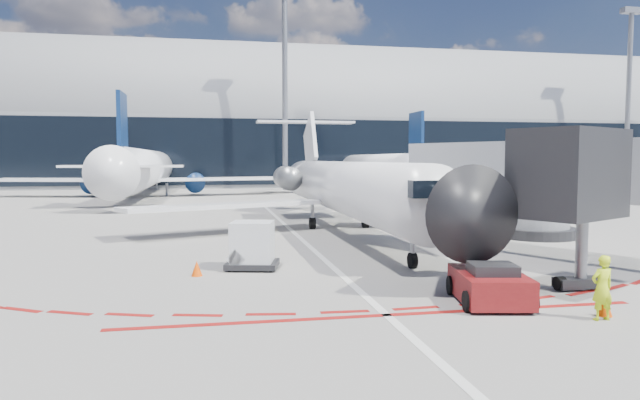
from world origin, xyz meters
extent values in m
plane|color=gray|center=(0.00, 0.00, 0.00)|extent=(260.00, 260.00, 0.00)
cube|color=silver|center=(0.00, 2.00, 0.01)|extent=(0.25, 40.00, 0.01)
cube|color=maroon|center=(0.00, -11.50, 0.01)|extent=(14.00, 0.25, 0.01)
cube|color=gray|center=(0.00, 65.00, 5.00)|extent=(150.00, 24.00, 10.00)
cylinder|color=gray|center=(0.00, 65.00, 10.00)|extent=(150.00, 24.00, 24.00)
cube|color=black|center=(0.00, 52.95, 5.00)|extent=(150.00, 0.20, 9.00)
cube|color=gray|center=(9.00, -4.50, 3.60)|extent=(8.22, 12.61, 2.30)
cube|color=black|center=(5.95, -10.24, 3.60)|extent=(3.86, 3.44, 2.60)
cylinder|color=gray|center=(6.75, -9.84, 1.20)|extent=(0.36, 0.36, 2.40)
cube|color=black|center=(6.75, -9.84, 0.22)|extent=(1.60, 0.60, 0.30)
cylinder|color=gray|center=(12.05, 1.24, 2.40)|extent=(3.20, 3.20, 4.80)
cylinder|color=black|center=(12.05, 1.24, 0.25)|extent=(4.00, 4.00, 0.50)
cylinder|color=gray|center=(5.00, 48.00, 12.50)|extent=(0.70, 0.70, 25.00)
cylinder|color=gray|center=(55.00, 48.00, 12.50)|extent=(0.70, 0.70, 25.00)
cylinder|color=white|center=(2.84, 4.05, 2.47)|extent=(2.83, 23.09, 2.83)
cone|color=black|center=(2.84, -8.97, 2.47)|extent=(2.83, 2.94, 2.83)
cone|color=white|center=(2.84, 17.48, 2.47)|extent=(2.83, 3.78, 2.83)
cube|color=black|center=(2.84, -7.29, 3.04)|extent=(1.78, 1.47, 0.58)
cube|color=white|center=(-3.66, 5.62, 1.52)|extent=(11.24, 6.66, 0.33)
cube|color=white|center=(9.35, 5.62, 1.52)|extent=(11.24, 6.66, 0.33)
cube|color=white|center=(2.84, 16.43, 4.99)|extent=(0.26, 4.92, 5.01)
cube|color=white|center=(2.84, 18.63, 6.87)|extent=(7.56, 1.68, 0.17)
cylinder|color=slate|center=(0.69, 13.28, 2.73)|extent=(1.57, 3.57, 1.57)
cylinder|color=slate|center=(4.99, 13.28, 2.73)|extent=(1.57, 3.57, 1.57)
cylinder|color=black|center=(2.84, -5.61, 0.29)|extent=(0.23, 0.59, 0.59)
cylinder|color=black|center=(1.27, 6.67, 0.34)|extent=(0.31, 0.67, 0.67)
cylinder|color=black|center=(4.42, 6.67, 0.34)|extent=(0.31, 0.67, 0.67)
cylinder|color=gray|center=(2.84, -5.61, 0.58)|extent=(0.19, 0.19, 1.15)
cube|color=#630E10|center=(3.22, -10.79, 0.48)|extent=(2.24, 3.06, 0.78)
cube|color=black|center=(3.17, -11.05, 1.00)|extent=(1.39, 1.26, 0.30)
cylinder|color=gray|center=(3.58, -8.91, 0.30)|extent=(0.52, 2.24, 0.09)
cylinder|color=black|center=(2.23, -11.58, 0.28)|extent=(0.35, 0.59, 0.56)
cylinder|color=black|center=(3.85, -11.89, 0.28)|extent=(0.35, 0.59, 0.56)
cylinder|color=black|center=(2.59, -9.70, 0.28)|extent=(0.35, 0.59, 0.56)
cylinder|color=black|center=(4.21, -10.01, 0.28)|extent=(0.35, 0.59, 0.56)
imported|color=#D8FA1A|center=(5.14, -12.93, 0.82)|extent=(0.62, 0.43, 1.65)
cube|color=black|center=(-2.96, -4.57, 0.17)|extent=(2.15, 1.94, 0.20)
cube|color=white|center=(-2.96, -4.57, 1.00)|extent=(1.75, 1.68, 1.48)
cylinder|color=black|center=(-3.81, -5.00, 0.09)|extent=(0.13, 0.20, 0.18)
cylinder|color=black|center=(-2.37, -5.32, 0.09)|extent=(0.13, 0.20, 0.18)
cylinder|color=black|center=(-3.54, -3.82, 0.09)|extent=(0.13, 0.20, 0.18)
cylinder|color=black|center=(-2.10, -4.15, 0.09)|extent=(0.13, 0.20, 0.18)
cone|color=#FF4F05|center=(-4.93, -5.53, 0.26)|extent=(0.38, 0.38, 0.53)
cone|color=#FF4F05|center=(5.48, -12.60, 0.27)|extent=(0.38, 0.38, 0.53)
camera|label=1|loc=(-4.39, -25.36, 4.03)|focal=32.00mm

